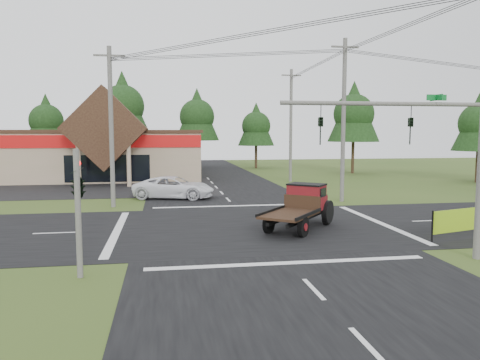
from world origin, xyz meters
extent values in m
plane|color=#374E1C|center=(0.00, 0.00, 0.00)|extent=(120.00, 120.00, 0.00)
cube|color=black|center=(0.00, 0.00, 0.01)|extent=(12.00, 120.00, 0.02)
cube|color=black|center=(0.00, 0.00, 0.01)|extent=(120.00, 12.00, 0.02)
cube|color=black|center=(-14.00, 19.00, 0.01)|extent=(28.00, 14.00, 0.02)
cube|color=tan|center=(-16.00, 30.00, 2.50)|extent=(30.00, 15.00, 5.00)
cube|color=#311A14|center=(-16.00, 30.00, 5.05)|extent=(30.40, 15.40, 0.30)
cube|color=#AC0D0D|center=(-16.00, 22.45, 4.10)|extent=(30.00, 0.12, 1.20)
cube|color=#311A14|center=(-10.00, 21.50, 5.30)|extent=(7.78, 4.00, 7.78)
cylinder|color=tan|center=(-12.20, 19.80, 2.00)|extent=(0.40, 0.40, 4.00)
cylinder|color=tan|center=(-7.80, 19.80, 2.00)|extent=(0.40, 0.40, 4.00)
cube|color=black|center=(-10.00, 22.48, 1.50)|extent=(8.00, 0.08, 2.60)
cylinder|color=#595651|center=(3.50, -7.50, 6.00)|extent=(8.00, 0.16, 0.16)
imported|color=black|center=(4.50, -7.50, 5.00)|extent=(0.16, 0.20, 1.00)
imported|color=black|center=(1.00, -7.50, 5.00)|extent=(0.16, 0.20, 1.00)
cube|color=#0C6626|center=(5.50, -7.50, 6.25)|extent=(0.80, 0.04, 0.22)
cylinder|color=#595651|center=(-7.50, -7.50, 2.20)|extent=(0.20, 0.20, 4.40)
imported|color=black|center=(-7.50, -7.30, 3.70)|extent=(0.53, 2.48, 1.00)
sphere|color=#FF0C0C|center=(-7.50, -7.15, 3.90)|extent=(0.18, 0.18, 0.18)
cylinder|color=#595651|center=(-8.00, 8.00, 5.25)|extent=(0.30, 0.30, 10.50)
cube|color=#595651|center=(-8.00, 8.00, 9.90)|extent=(2.00, 0.12, 0.12)
cylinder|color=#595651|center=(8.00, 8.00, 5.75)|extent=(0.30, 0.30, 11.50)
cube|color=#595651|center=(8.00, 8.00, 10.90)|extent=(2.00, 0.12, 0.12)
cylinder|color=#595651|center=(8.00, 22.00, 5.60)|extent=(0.30, 0.30, 11.20)
cube|color=#595651|center=(8.00, 22.00, 10.60)|extent=(2.00, 0.12, 0.12)
cylinder|color=#332316|center=(-20.00, 42.00, 1.75)|extent=(0.36, 0.36, 3.50)
cone|color=black|center=(-20.00, 42.00, 6.80)|extent=(5.60, 5.60, 6.60)
sphere|color=black|center=(-20.00, 42.00, 6.50)|extent=(4.40, 4.40, 4.40)
cylinder|color=#332316|center=(-10.00, 41.00, 2.27)|extent=(0.36, 0.36, 4.55)
cone|color=black|center=(-10.00, 41.00, 8.84)|extent=(7.28, 7.28, 8.58)
sphere|color=black|center=(-10.00, 41.00, 8.45)|extent=(5.72, 5.72, 5.72)
cylinder|color=#332316|center=(0.00, 42.00, 1.92)|extent=(0.36, 0.36, 3.85)
cone|color=black|center=(0.00, 42.00, 7.48)|extent=(6.16, 6.16, 7.26)
sphere|color=black|center=(0.00, 42.00, 7.15)|extent=(4.84, 4.84, 4.84)
cylinder|color=#332316|center=(8.00, 40.00, 1.57)|extent=(0.36, 0.36, 3.15)
cone|color=black|center=(8.00, 40.00, 6.12)|extent=(5.04, 5.04, 5.94)
sphere|color=black|center=(8.00, 40.00, 5.85)|extent=(3.96, 3.96, 3.96)
cylinder|color=#332316|center=(18.00, 30.00, 1.92)|extent=(0.36, 0.36, 3.85)
cone|color=black|center=(18.00, 30.00, 7.48)|extent=(6.16, 6.16, 7.26)
sphere|color=black|center=(18.00, 30.00, 7.15)|extent=(4.84, 4.84, 4.84)
cylinder|color=#332316|center=(26.00, 18.00, 1.57)|extent=(0.36, 0.36, 3.15)
cone|color=black|center=(26.00, 18.00, 6.12)|extent=(5.04, 5.04, 5.94)
sphere|color=black|center=(26.00, 18.00, 5.85)|extent=(3.96, 3.96, 3.96)
imported|color=white|center=(-3.92, 11.48, 0.83)|extent=(6.51, 4.23, 1.67)
camera|label=1|loc=(-4.59, -23.77, 4.95)|focal=35.00mm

